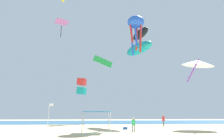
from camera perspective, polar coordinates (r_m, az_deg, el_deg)
The scene contains 14 objects.
ground at distance 21.55m, azimuth 2.74°, elevation -18.00°, with size 110.00×110.00×0.10m, color #D1BA8C.
ocean_strip at distance 51.71m, azimuth -1.87°, elevation -14.81°, with size 110.00×23.72×0.03m, color #28608C.
canopy_tent at distance 22.13m, azimuth -4.57°, elevation -12.20°, with size 2.94×2.67×2.25m.
person_near_tent at distance 22.97m, azimuth 6.26°, elevation -15.14°, with size 0.38×0.38×1.60m.
person_leftmost at distance 34.73m, azimuth 14.67°, elevation -13.68°, with size 0.45×0.48×1.87m.
banner_flag at distance 28.82m, azimuth -17.75°, elevation -11.88°, with size 0.61×0.06×3.39m.
cooler_box at distance 26.90m, azimuth 3.84°, elevation -16.43°, with size 0.57×0.37×0.35m.
kite_inflatable_teal at distance 38.18m, azimuth 7.71°, elevation 6.19°, with size 5.20×7.51×2.72m.
kite_box_red at distance 41.19m, azimuth -8.79°, elevation -4.69°, with size 2.05×1.98×3.37m.
kite_diamond_pink at distance 47.49m, azimuth -14.41°, elevation 13.10°, with size 3.66×3.66×3.76m.
kite_delta_white at distance 33.98m, azimuth 23.58°, elevation 1.88°, with size 6.84×6.85×4.03m.
kite_parafoil_green at distance 49.31m, azimuth -2.67°, elevation 2.42°, with size 5.03×1.25×3.07m.
kite_octopus_blue at distance 35.01m, azimuth 6.92°, elevation 13.08°, with size 3.45×3.45×6.74m.
kite_inflatable_black at distance 45.09m, azimuth 8.17°, elevation 10.31°, with size 3.58×6.79×2.48m.
Camera 1 is at (-2.82, -21.27, 1.96)m, focal length 31.57 mm.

